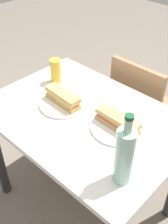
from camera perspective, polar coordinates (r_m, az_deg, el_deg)
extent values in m
plane|color=#6B6056|center=(2.01, 0.00, -17.53)|extent=(8.00, 8.00, 0.00)
cube|color=silver|center=(1.46, 0.00, -1.08)|extent=(1.03, 0.74, 0.03)
cylinder|color=#262628|center=(2.12, -3.17, 0.34)|extent=(0.06, 0.06, 0.73)
cube|color=#936B47|center=(2.06, 12.55, 0.95)|extent=(0.40, 0.40, 0.02)
cube|color=#936B47|center=(1.81, 10.21, 3.65)|extent=(0.38, 0.03, 0.40)
cylinder|color=#936B47|center=(2.39, 10.64, 0.36)|extent=(0.04, 0.04, 0.43)
cylinder|color=#936B47|center=(2.03, 13.07, -8.57)|extent=(0.04, 0.04, 0.43)
cylinder|color=#936B47|center=(2.16, 5.14, -3.91)|extent=(0.04, 0.04, 0.43)
cylinder|color=silver|center=(1.52, -4.24, 1.70)|extent=(0.26, 0.26, 0.01)
cube|color=tan|center=(1.51, -4.27, 2.31)|extent=(0.22, 0.08, 0.02)
cube|color=#DBC66B|center=(1.49, -4.31, 2.98)|extent=(0.20, 0.08, 0.02)
cube|color=tan|center=(1.48, -4.35, 3.65)|extent=(0.22, 0.08, 0.02)
cube|color=silver|center=(1.52, -1.46, 2.31)|extent=(0.10, 0.02, 0.00)
cube|color=#59331E|center=(1.57, -3.96, 3.60)|extent=(0.08, 0.02, 0.01)
cylinder|color=white|center=(1.37, 6.70, -3.16)|extent=(0.26, 0.26, 0.01)
cube|color=tan|center=(1.36, 6.76, -2.53)|extent=(0.23, 0.08, 0.02)
cube|color=#B74C3D|center=(1.35, 6.83, -1.84)|extent=(0.21, 0.07, 0.02)
cube|color=tan|center=(1.33, 6.90, -1.14)|extent=(0.23, 0.08, 0.02)
cube|color=silver|center=(1.39, 9.64, -2.42)|extent=(0.10, 0.02, 0.00)
cube|color=#59331E|center=(1.42, 6.56, -0.88)|extent=(0.08, 0.02, 0.01)
cylinder|color=#99C6B7|center=(1.08, 8.16, -8.95)|extent=(0.08, 0.08, 0.25)
cylinder|color=#99C6B7|center=(0.97, 8.97, -2.72)|extent=(0.03, 0.03, 0.06)
cylinder|color=#19472D|center=(0.95, 9.19, -1.01)|extent=(0.03, 0.03, 0.02)
cylinder|color=gold|center=(1.69, -5.74, 8.31)|extent=(0.07, 0.07, 0.14)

